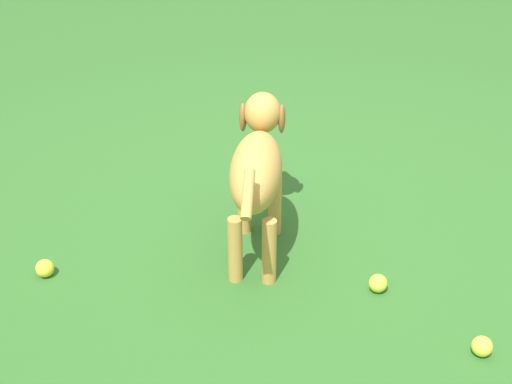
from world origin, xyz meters
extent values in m
plane|color=#2D6026|center=(0.00, 0.00, 0.00)|extent=(14.00, 14.00, 0.00)
ellipsoid|color=#C69347|center=(-0.03, -0.20, 0.36)|extent=(0.48, 0.45, 0.21)
cylinder|color=#C69347|center=(-0.19, -0.15, 0.13)|extent=(0.05, 0.05, 0.26)
cylinder|color=#C69347|center=(-0.11, -0.06, 0.13)|extent=(0.05, 0.05, 0.26)
cylinder|color=#C69347|center=(0.05, -0.35, 0.13)|extent=(0.05, 0.05, 0.26)
cylinder|color=#C69347|center=(0.13, -0.26, 0.13)|extent=(0.05, 0.05, 0.26)
ellipsoid|color=#C69347|center=(-0.25, -0.02, 0.46)|extent=(0.21, 0.21, 0.16)
ellipsoid|color=olive|center=(-0.30, 0.03, 0.44)|extent=(0.13, 0.12, 0.06)
sphere|color=black|center=(-0.34, 0.06, 0.44)|extent=(0.03, 0.03, 0.03)
ellipsoid|color=olive|center=(-0.29, -0.08, 0.44)|extent=(0.06, 0.06, 0.12)
ellipsoid|color=olive|center=(-0.19, 0.03, 0.44)|extent=(0.06, 0.06, 0.12)
cylinder|color=#C69347|center=(0.20, -0.39, 0.44)|extent=(0.14, 0.13, 0.12)
sphere|color=yellow|center=(-0.36, -0.90, 0.03)|extent=(0.07, 0.07, 0.07)
sphere|color=#C2E13D|center=(0.39, 0.02, 0.03)|extent=(0.07, 0.07, 0.07)
sphere|color=#D0E540|center=(0.81, 0.07, 0.03)|extent=(0.07, 0.07, 0.07)
camera|label=1|loc=(1.76, -1.46, 1.58)|focal=49.93mm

